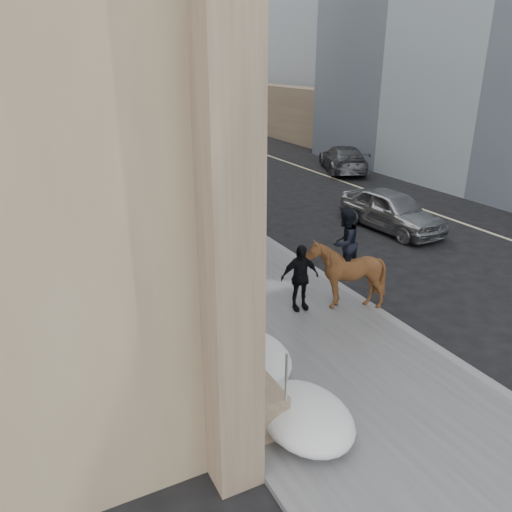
{
  "coord_description": "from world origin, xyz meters",
  "views": [
    {
      "loc": [
        -5.24,
        -7.75,
        6.1
      ],
      "look_at": [
        -0.28,
        2.09,
        1.7
      ],
      "focal_mm": 35.0,
      "sensor_mm": 36.0,
      "label": 1
    }
  ],
  "objects_px": {
    "car_silver": "(392,210)",
    "car_grey": "(343,159)",
    "mounted_horse_right": "(344,268)",
    "pedestrian": "(300,277)",
    "mounted_horse_left": "(211,283)"
  },
  "relations": [
    {
      "from": "car_silver",
      "to": "mounted_horse_right",
      "type": "bearing_deg",
      "value": -144.19
    },
    {
      "from": "mounted_horse_right",
      "to": "car_silver",
      "type": "bearing_deg",
      "value": -162.45
    },
    {
      "from": "car_silver",
      "to": "car_grey",
      "type": "bearing_deg",
      "value": 60.38
    },
    {
      "from": "mounted_horse_right",
      "to": "car_grey",
      "type": "bearing_deg",
      "value": -147.84
    },
    {
      "from": "mounted_horse_left",
      "to": "car_silver",
      "type": "distance_m",
      "value": 9.61
    },
    {
      "from": "pedestrian",
      "to": "car_silver",
      "type": "xyz_separation_m",
      "value": [
        6.57,
        4.15,
        -0.23
      ]
    },
    {
      "from": "pedestrian",
      "to": "car_grey",
      "type": "height_order",
      "value": "pedestrian"
    },
    {
      "from": "car_silver",
      "to": "car_grey",
      "type": "distance_m",
      "value": 10.41
    },
    {
      "from": "pedestrian",
      "to": "car_grey",
      "type": "distance_m",
      "value": 17.5
    },
    {
      "from": "mounted_horse_left",
      "to": "pedestrian",
      "type": "xyz_separation_m",
      "value": [
        2.24,
        -0.35,
        -0.16
      ]
    },
    {
      "from": "mounted_horse_right",
      "to": "car_grey",
      "type": "height_order",
      "value": "mounted_horse_right"
    },
    {
      "from": "car_silver",
      "to": "car_grey",
      "type": "relative_size",
      "value": 0.88
    },
    {
      "from": "mounted_horse_left",
      "to": "pedestrian",
      "type": "distance_m",
      "value": 2.27
    },
    {
      "from": "mounted_horse_left",
      "to": "car_grey",
      "type": "bearing_deg",
      "value": -131.06
    },
    {
      "from": "mounted_horse_left",
      "to": "car_silver",
      "type": "xyz_separation_m",
      "value": [
        8.81,
        3.8,
        -0.39
      ]
    }
  ]
}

